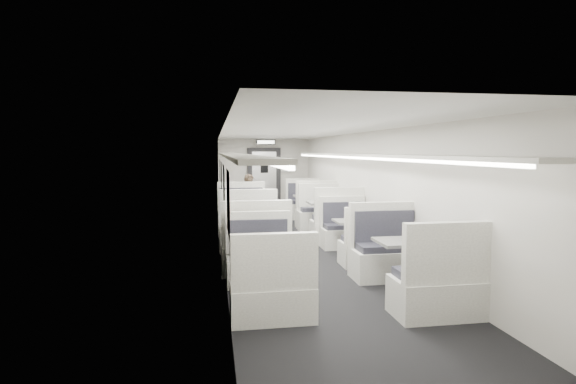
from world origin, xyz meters
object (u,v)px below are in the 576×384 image
object	(u,v)px
booth_left_d	(265,273)
booth_right_a	(311,209)
vestibule_door	(264,180)
booth_left_c	(251,238)
booth_right_b	(328,218)
booth_right_d	(409,267)
passenger	(250,202)
booth_left_b	(245,223)
booth_left_a	(239,212)
exit_sign	(266,142)
booth_right_c	(355,237)

from	to	relation	value
booth_left_d	booth_right_a	bearing A→B (deg)	72.27
booth_right_a	vestibule_door	size ratio (longest dim) A/B	1.05
booth_left_c	booth_right_b	distance (m)	2.92
booth_right_d	passenger	bearing A→B (deg)	107.55
booth_left_b	vestibule_door	size ratio (longest dim) A/B	1.11
booth_left_a	booth_right_b	world-z (taller)	booth_right_b
booth_left_a	passenger	distance (m)	0.83
booth_left_d	passenger	distance (m)	5.47
booth_left_b	booth_left_c	distance (m)	1.77
booth_right_b	vestibule_door	size ratio (longest dim) A/B	1.10
booth_left_c	booth_right_d	world-z (taller)	booth_left_c
booth_left_c	passenger	xyz separation A→B (m)	(0.23, 3.23, 0.30)
booth_left_b	booth_left_d	size ratio (longest dim) A/B	1.16
exit_sign	booth_right_a	bearing A→B (deg)	-65.33
booth_right_c	booth_right_d	world-z (taller)	booth_right_d
booth_left_c	booth_right_a	world-z (taller)	booth_left_c
booth_right_a	vestibule_door	world-z (taller)	vestibule_door
booth_right_a	booth_left_c	bearing A→B (deg)	-116.36
exit_sign	vestibule_door	bearing A→B (deg)	90.00
booth_right_c	passenger	size ratio (longest dim) A/B	1.39
booth_left_c	passenger	size ratio (longest dim) A/B	1.61
booth_right_c	booth_left_c	bearing A→B (deg)	-178.97
booth_right_a	booth_right_d	xyz separation A→B (m)	(0.00, -6.39, 0.00)
booth_left_d	booth_left_a	bearing A→B (deg)	90.00
booth_left_b	vestibule_door	xyz separation A→B (m)	(1.00, 4.93, 0.62)
vestibule_door	booth_right_b	bearing A→B (deg)	-77.66
booth_left_b	booth_right_c	world-z (taller)	booth_left_b
booth_left_d	exit_sign	xyz separation A→B (m)	(1.00, 8.43, 1.92)
booth_left_a	booth_left_b	distance (m)	2.17
booth_right_a	vestibule_door	distance (m)	2.92
booth_right_d	passenger	world-z (taller)	passenger
booth_left_d	passenger	bearing A→B (deg)	87.56
booth_left_d	booth_right_d	world-z (taller)	booth_right_d
booth_left_c	booth_right_b	bearing A→B (deg)	46.83
booth_right_d	exit_sign	bearing A→B (deg)	96.66
booth_right_b	booth_right_a	bearing A→B (deg)	90.00
passenger	exit_sign	bearing A→B (deg)	76.88
booth_left_b	vestibule_door	bearing A→B (deg)	78.54
booth_left_a	booth_left_c	world-z (taller)	booth_left_c
vestibule_door	booth_right_c	bearing A→B (deg)	-81.47
booth_left_b	booth_right_d	xyz separation A→B (m)	(2.00, -4.13, -0.02)
booth_left_c	vestibule_door	bearing A→B (deg)	81.51
booth_right_c	booth_right_d	bearing A→B (deg)	-90.00
booth_left_c	booth_right_a	xyz separation A→B (m)	(2.00, 4.04, -0.01)
booth_left_d	booth_left_c	bearing A→B (deg)	90.00
booth_left_d	vestibule_door	bearing A→B (deg)	83.60
exit_sign	booth_right_b	bearing A→B (deg)	-76.23
booth_left_b	booth_left_d	xyz separation A→B (m)	(0.00, -3.99, -0.06)
booth_right_c	passenger	world-z (taller)	passenger
booth_right_d	booth_left_b	bearing A→B (deg)	115.86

